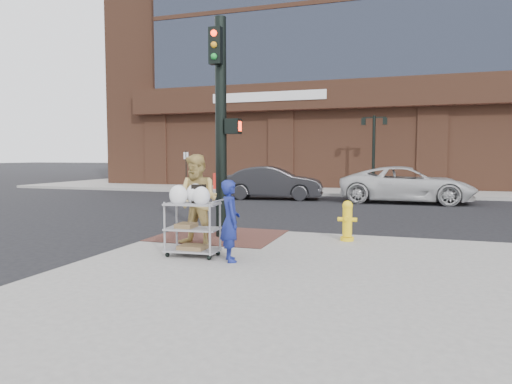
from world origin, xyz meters
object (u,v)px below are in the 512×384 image
(fire_hydrant, at_px, (347,220))
(traffic_signal_pole, at_px, (221,121))
(woman_blue, at_px, (230,221))
(pedestrian_tan, at_px, (198,200))
(utility_cart, at_px, (193,224))
(minivan_white, at_px, (406,185))
(sedan_dark, at_px, (273,183))
(lamp_post, at_px, (374,145))

(fire_hydrant, bearing_deg, traffic_signal_pole, -171.75)
(woman_blue, bearing_deg, pedestrian_tan, 14.01)
(pedestrian_tan, relative_size, utility_cart, 1.41)
(traffic_signal_pole, bearing_deg, minivan_white, 69.60)
(sedan_dark, bearing_deg, woman_blue, -174.75)
(minivan_white, relative_size, utility_cart, 4.18)
(lamp_post, bearing_deg, pedestrian_tan, -99.00)
(woman_blue, xyz_separation_m, sedan_dark, (-2.91, 13.12, -0.11))
(minivan_white, relative_size, fire_hydrant, 6.32)
(woman_blue, height_order, pedestrian_tan, pedestrian_tan)
(fire_hydrant, bearing_deg, sedan_dark, 114.03)
(traffic_signal_pole, bearing_deg, sedan_dark, 99.62)
(utility_cart, bearing_deg, woman_blue, -10.50)
(pedestrian_tan, bearing_deg, minivan_white, 77.09)
(lamp_post, relative_size, utility_cart, 2.95)
(utility_cart, xyz_separation_m, fire_hydrant, (2.57, 2.49, -0.16))
(pedestrian_tan, height_order, minivan_white, pedestrian_tan)
(minivan_white, bearing_deg, traffic_signal_pole, 159.09)
(utility_cart, bearing_deg, lamp_post, 82.68)
(woman_blue, height_order, fire_hydrant, woman_blue)
(minivan_white, bearing_deg, utility_cart, 163.10)
(lamp_post, bearing_deg, utility_cart, -97.32)
(traffic_signal_pole, xyz_separation_m, fire_hydrant, (2.83, 0.41, -2.22))
(sedan_dark, bearing_deg, lamp_post, -52.15)
(traffic_signal_pole, height_order, fire_hydrant, traffic_signal_pole)
(woman_blue, distance_m, pedestrian_tan, 1.66)
(lamp_post, height_order, utility_cart, lamp_post)
(traffic_signal_pole, height_order, minivan_white, traffic_signal_pole)
(sedan_dark, distance_m, utility_cart, 13.13)
(traffic_signal_pole, height_order, utility_cart, traffic_signal_pole)
(woman_blue, distance_m, fire_hydrant, 3.18)
(traffic_signal_pole, height_order, sedan_dark, traffic_signal_pole)
(lamp_post, xyz_separation_m, pedestrian_tan, (-2.58, -16.30, -1.51))
(pedestrian_tan, bearing_deg, utility_cart, -64.06)
(pedestrian_tan, distance_m, minivan_white, 12.93)
(sedan_dark, bearing_deg, utility_cart, -178.07)
(sedan_dark, bearing_deg, minivan_white, -94.92)
(traffic_signal_pole, distance_m, woman_blue, 3.15)
(woman_blue, xyz_separation_m, utility_cart, (-0.81, 0.15, -0.11))
(traffic_signal_pole, distance_m, fire_hydrant, 3.62)
(traffic_signal_pole, relative_size, pedestrian_tan, 2.61)
(minivan_white, distance_m, utility_cart, 13.77)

